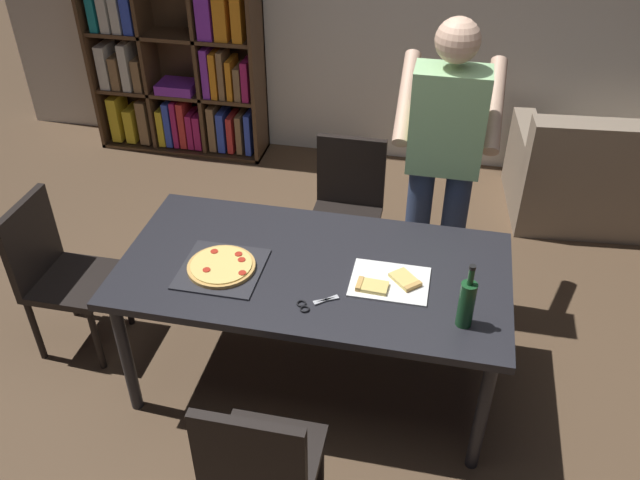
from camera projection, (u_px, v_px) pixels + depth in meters
ground_plane at (314, 375)px, 3.61m from camera, size 12.00×12.00×0.00m
dining_table at (314, 277)px, 3.21m from camera, size 1.86×0.95×0.75m
chair_near_camera at (260, 466)px, 2.55m from camera, size 0.42×0.42×0.90m
chair_far_side at (347, 202)px, 4.07m from camera, size 0.42×0.42×0.90m
chair_left_end at (56, 268)px, 3.55m from camera, size 0.42×0.42×0.90m
couch at (637, 181)px, 4.68m from camera, size 1.77×1.00×0.85m
bookshelf at (174, 37)px, 5.21m from camera, size 1.40×0.35×1.95m
person_serving_pizza at (443, 158)px, 3.52m from camera, size 0.55×0.54×1.75m
pepperoni_pizza_on_tray at (222, 267)px, 3.14m from camera, size 0.38×0.38×0.04m
pizza_slices_on_towel at (389, 282)px, 3.06m from camera, size 0.36×0.28×0.03m
wine_bottle at (467, 303)px, 2.78m from camera, size 0.07×0.07×0.32m
kitchen_scissors at (311, 304)px, 2.94m from camera, size 0.19×0.15×0.01m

